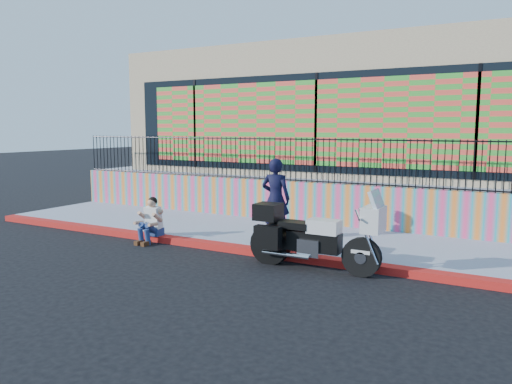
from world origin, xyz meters
The scene contains 10 objects.
ground centered at (0.00, 0.00, 0.00)m, with size 90.00×90.00×0.00m, color black.
red_curb centered at (0.00, 0.00, 0.07)m, with size 16.00×0.30×0.15m, color #B4280C.
sidewalk centered at (0.00, 1.65, 0.07)m, with size 16.00×3.00×0.15m, color gray.
mural_wall centered at (0.00, 3.25, 0.70)m, with size 16.00×0.20×1.10m, color #F5407A.
metal_fence centered at (0.00, 3.25, 1.85)m, with size 15.80×0.04×1.20m, color black, non-canonical shape.
elevated_platform centered at (0.00, 8.35, 0.62)m, with size 16.00×10.00×1.25m, color gray.
storefront_building centered at (0.00, 8.13, 3.25)m, with size 14.00×8.06×4.00m.
police_motorcycle centered at (1.81, -0.44, 0.68)m, with size 2.61×0.86×1.63m.
police_officer centered at (0.27, 1.08, 1.09)m, with size 0.68×0.45×1.88m, color black.
seated_man centered at (-2.41, -0.25, 0.45)m, with size 0.54×0.71×1.06m.
Camera 1 is at (5.42, -9.16, 2.72)m, focal length 35.00 mm.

